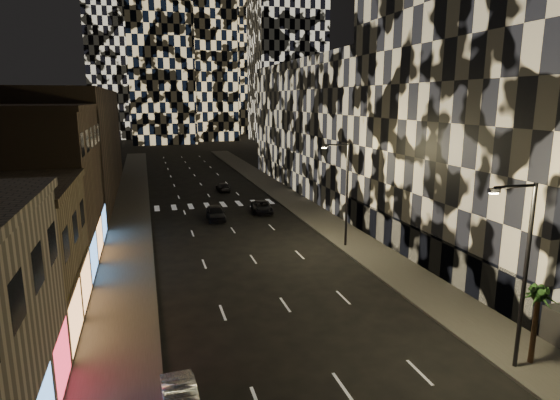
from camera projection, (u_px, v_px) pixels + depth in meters
sidewalk_left at (131, 209)px, 55.13m from camera, size 4.00×120.00×0.15m
sidewalk_right at (292, 199)px, 60.58m from camera, size 4.00×120.00×0.15m
curb_left at (149, 208)px, 55.70m from camera, size 0.20×120.00×0.15m
curb_right at (276, 200)px, 60.01m from camera, size 0.20×120.00×0.15m
retail_brown at (27, 188)px, 36.48m from camera, size 10.00×15.00×12.00m
retail_filler_left at (73, 144)px, 61.15m from camera, size 10.00×40.00×14.00m
midrise_right at (510, 122)px, 37.06m from camera, size 16.00×25.00×22.00m
midrise_base at (417, 245)px, 36.97m from camera, size 0.60×25.00×3.00m
midrise_filler_right at (343, 126)px, 67.99m from camera, size 16.00×40.00×18.00m
streetlight_near at (522, 265)px, 21.47m from camera, size 2.55×0.25×9.00m
streetlight_far at (344, 187)px, 40.24m from camera, size 2.55×0.25×9.00m
car_dark_midlane at (216, 213)px, 50.44m from camera, size 2.01×4.69×1.58m
car_dark_oncoming at (223, 187)px, 66.53m from camera, size 1.66×4.03×1.17m
car_dark_rightlane at (262, 207)px, 53.72m from camera, size 2.70×4.94×1.31m
palm_tree at (538, 300)px, 22.27m from camera, size 2.00×2.03×3.97m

